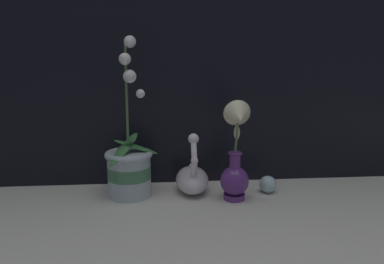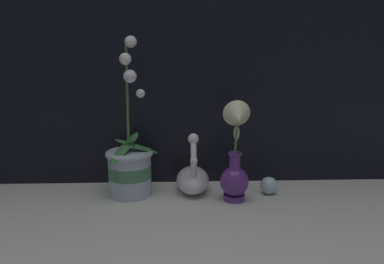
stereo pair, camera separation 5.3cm
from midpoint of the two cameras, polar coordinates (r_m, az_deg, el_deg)
ground_plane at (r=1.09m, az=0.21°, el=-12.39°), size 2.80×2.80×0.00m
window_backdrop at (r=1.30m, az=-1.00°, el=18.57°), size 2.80×0.03×1.20m
orchid_potted_plant at (r=1.21m, az=-10.79°, el=-5.08°), size 0.17×0.18×0.50m
swan_figurine at (r=1.24m, az=-1.22°, el=-6.97°), size 0.11×0.19×0.21m
blue_vase at (r=1.14m, az=5.38°, el=-4.55°), size 0.09×0.12×0.31m
glass_sphere at (r=1.26m, az=10.29°, el=-7.85°), size 0.06×0.06×0.06m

